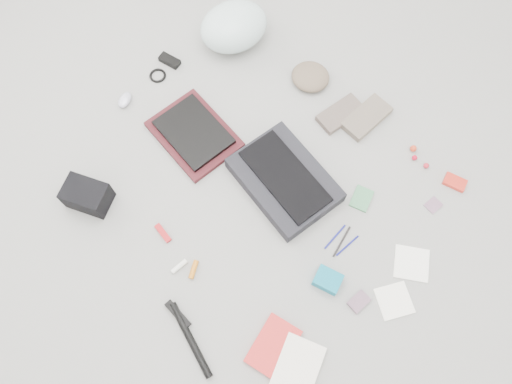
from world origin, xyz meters
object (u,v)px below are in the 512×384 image
Objects in this scene: laptop at (194,132)px; camera_bag at (87,196)px; bike_helmet at (234,27)px; book_red at (273,346)px; messenger_bag at (284,180)px; accordion_wallet at (328,280)px.

laptop is 0.52m from camera_bag.
bike_helmet reaches higher than book_red.
laptop is (-0.45, -0.05, 0.00)m from messenger_bag.
camera_bag is (-0.60, -0.55, 0.02)m from messenger_bag.
camera_bag is (0.03, -1.02, -0.04)m from bike_helmet.
book_red is (0.99, -1.04, -0.09)m from bike_helmet.
accordion_wallet is (0.02, 0.33, 0.01)m from book_red.
bike_helmet is 1.57× the size of book_red.
laptop is at bearing 157.97° from accordion_wallet.
messenger_bag reaches higher than book_red.
camera_bag is at bearing -121.64° from messenger_bag.
accordion_wallet is (0.38, -0.24, -0.01)m from messenger_bag.
camera_bag is 1.04m from accordion_wallet.
book_red is (0.36, -0.57, -0.03)m from messenger_bag.
messenger_bag is at bearing 116.68° from book_red.
laptop is 0.86m from accordion_wallet.
messenger_bag is 0.82m from camera_bag.
messenger_bag is 2.46× the size of camera_bag.
laptop is at bearing -46.93° from bike_helmet.
bike_helmet is at bearing 121.93° from laptop.
messenger_bag is at bearing -12.41° from bike_helmet.
messenger_bag is 0.46m from laptop.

